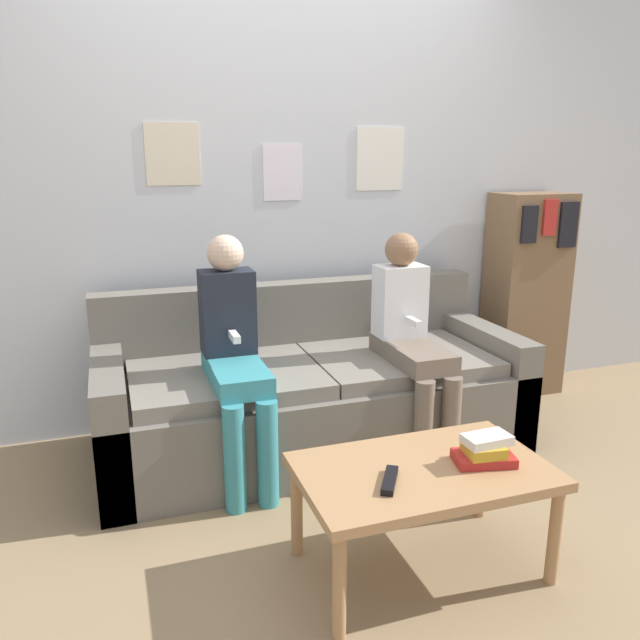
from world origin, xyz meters
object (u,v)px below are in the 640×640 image
Objects in this scene: person_right at (411,334)px; tv_remote at (390,480)px; coffee_table at (423,479)px; bookshelf at (526,294)px; person_left at (234,350)px; couch at (311,394)px.

tv_remote is at bearing -120.22° from person_right.
coffee_table is 0.80× the size of person_right.
bookshelf is at bearing 44.18° from coffee_table.
person_left is (-0.48, 0.88, 0.26)m from coffee_table.
bookshelf is at bearing 12.11° from couch.
tv_remote is (-0.16, -0.06, 0.06)m from coffee_table.
couch is at bearing -167.89° from bookshelf.
couch reaches higher than coffee_table.
coffee_table is 1.03m from person_left.
coffee_table is (0.06, -1.07, 0.08)m from couch.
couch is 0.57m from person_left.
person_right is 1.10m from tv_remote.
couch is 0.59m from person_right.
person_right reaches higher than tv_remote.
person_right is (0.87, -0.00, -0.01)m from person_left.
person_left is 1.02× the size of person_right.
person_right is (0.45, -0.20, 0.33)m from couch.
couch is at bearing 116.53° from tv_remote.
person_right reaches higher than couch.
coffee_table is at bearing -61.34° from person_left.
person_right is (0.39, 0.87, 0.25)m from coffee_table.
coffee_table is at bearing -113.94° from person_right.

